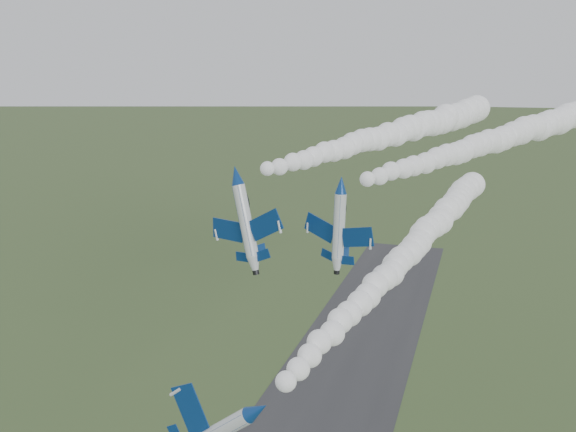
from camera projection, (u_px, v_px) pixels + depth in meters
The scene contains 6 objects.
jet_lead at pixel (257, 411), 48.70m from camera, with size 6.08×11.50×7.56m.
smoke_trail_jet_lead at pixel (411, 249), 82.77m from camera, with size 4.45×74.11×4.45m, color white, non-canonical shape.
jet_pair_left at pixel (236, 175), 73.90m from camera, with size 10.57×12.56×3.87m.
smoke_trail_jet_pair_left at pixel (398, 132), 105.10m from camera, with size 5.47×74.80×5.47m, color white, non-canonical shape.
jet_pair_right at pixel (341, 185), 70.38m from camera, with size 9.41×10.74×2.81m.
smoke_trail_jet_pair_right at pixel (501, 138), 97.13m from camera, with size 4.98×71.90×4.98m, color white, non-canonical shape.
Camera 1 is at (23.35, -45.58, 56.65)m, focal length 40.00 mm.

